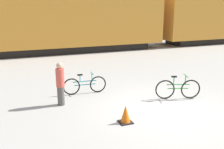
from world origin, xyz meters
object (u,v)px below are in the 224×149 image
freight_train (73,11)px  person_in_red (60,84)px  bicycle_teal (85,85)px  traffic_cone (126,115)px  bicycle_green (178,89)px

freight_train → person_in_red: size_ratio=28.02×
bicycle_teal → person_in_red: bearing=-141.9°
traffic_cone → person_in_red: bearing=124.9°
person_in_red → bicycle_teal: bearing=110.4°
freight_train → bicycle_green: size_ratio=26.39×
bicycle_green → person_in_red: 4.40m
freight_train → bicycle_green: (1.10, -11.95, -2.66)m
traffic_cone → bicycle_green: bearing=23.8°
freight_train → bicycle_teal: bearing=-101.4°
bicycle_teal → traffic_cone: bicycle_teal is taller
bicycle_green → bicycle_teal: bearing=148.8°
bicycle_green → freight_train: bearing=95.3°
bicycle_teal → person_in_red: (-1.14, -0.90, 0.43)m
freight_train → bicycle_green: freight_train is taller
bicycle_teal → bicycle_green: bearing=-31.2°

